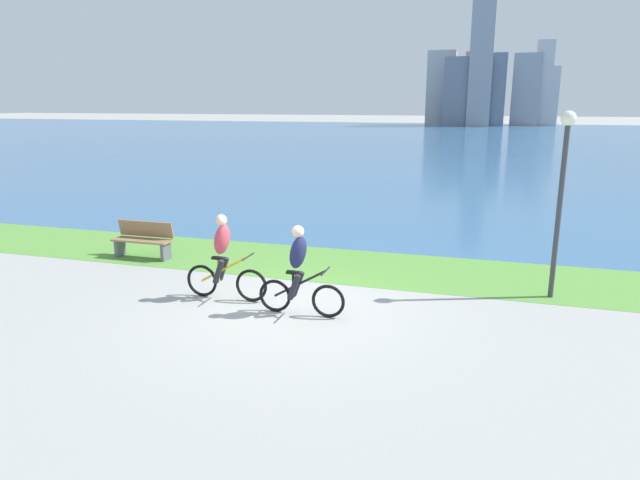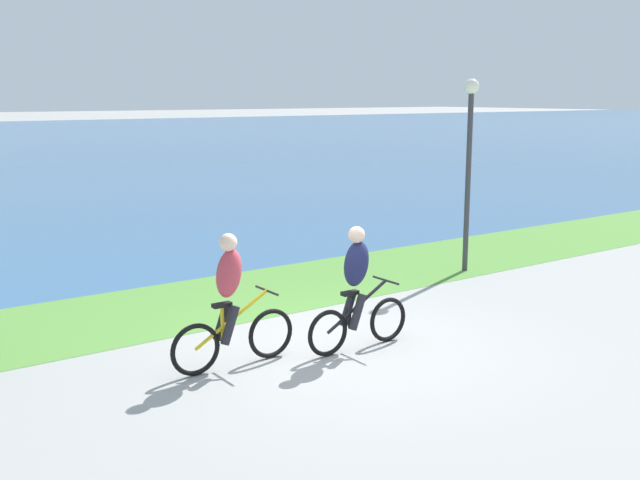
{
  "view_description": "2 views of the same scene",
  "coord_description": "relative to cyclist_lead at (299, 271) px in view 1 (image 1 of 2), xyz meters",
  "views": [
    {
      "loc": [
        3.34,
        -9.34,
        3.77
      ],
      "look_at": [
        0.42,
        0.4,
        1.26
      ],
      "focal_mm": 31.55,
      "sensor_mm": 36.0,
      "label": 1
    },
    {
      "loc": [
        -5.65,
        -7.61,
        3.31
      ],
      "look_at": [
        0.49,
        0.99,
        1.25
      ],
      "focal_mm": 41.76,
      "sensor_mm": 36.0,
      "label": 2
    }
  ],
  "objects": [
    {
      "name": "lamppost_tall",
      "position": [
        4.47,
        2.31,
        1.56
      ],
      "size": [
        0.28,
        0.28,
        3.61
      ],
      "color": "#38383D",
      "rests_on": "ground"
    },
    {
      "name": "bay_water_surface",
      "position": [
        -0.21,
        49.68,
        -0.83
      ],
      "size": [
        300.0,
        89.96,
        0.0
      ],
      "primitive_type": "cube",
      "color": "#386693",
      "rests_on": "ground"
    },
    {
      "name": "cyclist_lead",
      "position": [
        0.0,
        0.0,
        0.0
      ],
      "size": [
        1.63,
        0.52,
        1.66
      ],
      "color": "black",
      "rests_on": "ground"
    },
    {
      "name": "bench_near_path",
      "position": [
        -4.93,
        2.54,
        -0.38
      ],
      "size": [
        1.5,
        0.47,
        0.9
      ],
      "color": "olive",
      "rests_on": "ground"
    },
    {
      "name": "cyclist_trailing",
      "position": [
        -1.67,
        0.37,
        0.01
      ],
      "size": [
        1.71,
        0.52,
        1.69
      ],
      "color": "black",
      "rests_on": "ground"
    },
    {
      "name": "grass_strip_bayside",
      "position": [
        -0.21,
        3.28,
        -0.83
      ],
      "size": [
        120.0,
        2.86,
        0.01
      ],
      "primitive_type": "cube",
      "color": "#59933D",
      "rests_on": "ground"
    },
    {
      "name": "city_skyline_far_shore",
      "position": [
        2.46,
        86.62,
        5.7
      ],
      "size": [
        20.36,
        9.6,
        19.5
      ],
      "color": "#B7B7BC",
      "rests_on": "ground"
    },
    {
      "name": "ground_plane",
      "position": [
        -0.21,
        0.23,
        -0.83
      ],
      "size": [
        300.0,
        300.0,
        0.0
      ],
      "primitive_type": "plane",
      "color": "#9E9E99"
    }
  ]
}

